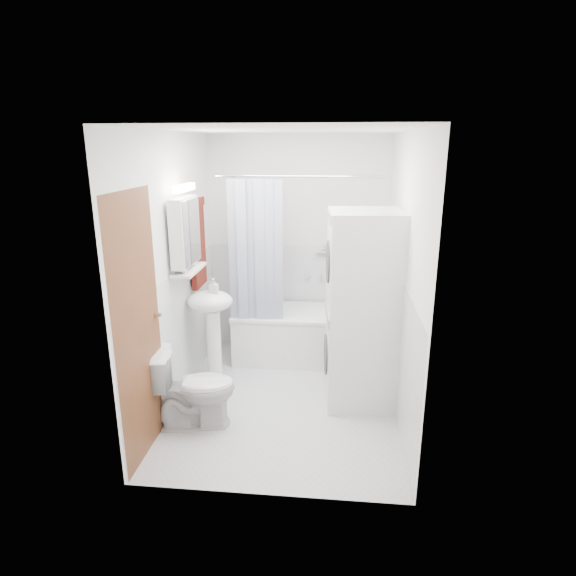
# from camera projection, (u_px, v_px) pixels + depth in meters

# --- Properties ---
(floor) EXTENTS (2.60, 2.60, 0.00)m
(floor) POSITION_uv_depth(u_px,v_px,m) (286.00, 399.00, 4.51)
(floor) COLOR silver
(floor) RESTS_ON ground
(room_walls) EXTENTS (2.60, 2.60, 2.60)m
(room_walls) POSITION_uv_depth(u_px,v_px,m) (286.00, 243.00, 4.09)
(room_walls) COLOR white
(room_walls) RESTS_ON ground
(wainscot) EXTENTS (1.98, 2.58, 2.58)m
(wainscot) POSITION_uv_depth(u_px,v_px,m) (289.00, 328.00, 4.62)
(wainscot) COLOR white
(wainscot) RESTS_ON ground
(door) EXTENTS (0.05, 2.00, 2.00)m
(door) POSITION_uv_depth(u_px,v_px,m) (159.00, 315.00, 3.79)
(door) COLOR brown
(door) RESTS_ON ground
(bathtub) EXTENTS (1.44, 0.68, 0.55)m
(bathtub) POSITION_uv_depth(u_px,v_px,m) (300.00, 332.00, 5.30)
(bathtub) COLOR white
(bathtub) RESTS_ON ground
(tub_spout) EXTENTS (0.04, 0.12, 0.04)m
(tub_spout) POSITION_uv_depth(u_px,v_px,m) (321.00, 275.00, 5.43)
(tub_spout) COLOR silver
(tub_spout) RESTS_ON room_walls
(curtain_rod) EXTENTS (1.62, 0.02, 0.02)m
(curtain_rod) POSITION_uv_depth(u_px,v_px,m) (300.00, 176.00, 4.54)
(curtain_rod) COLOR silver
(curtain_rod) RESTS_ON room_walls
(shower_curtain) EXTENTS (0.55, 0.02, 1.45)m
(shower_curtain) POSITION_uv_depth(u_px,v_px,m) (256.00, 253.00, 4.80)
(shower_curtain) COLOR #15244C
(shower_curtain) RESTS_ON curtain_rod
(sink) EXTENTS (0.44, 0.37, 1.04)m
(sink) POSITION_uv_depth(u_px,v_px,m) (211.00, 315.00, 4.65)
(sink) COLOR white
(sink) RESTS_ON ground
(medicine_cabinet) EXTENTS (0.13, 0.50, 0.71)m
(medicine_cabinet) POSITION_uv_depth(u_px,v_px,m) (185.00, 230.00, 4.25)
(medicine_cabinet) COLOR white
(medicine_cabinet) RESTS_ON room_walls
(shelf) EXTENTS (0.18, 0.54, 0.02)m
(shelf) POSITION_uv_depth(u_px,v_px,m) (189.00, 270.00, 4.35)
(shelf) COLOR silver
(shelf) RESTS_ON room_walls
(shower_caddy) EXTENTS (0.22, 0.06, 0.02)m
(shower_caddy) POSITION_uv_depth(u_px,v_px,m) (326.00, 251.00, 5.34)
(shower_caddy) COLOR silver
(shower_caddy) RESTS_ON room_walls
(towel) EXTENTS (0.07, 0.37, 0.90)m
(towel) POSITION_uv_depth(u_px,v_px,m) (198.00, 242.00, 4.76)
(towel) COLOR #5F2116
(towel) RESTS_ON room_walls
(washer_dryer) EXTENTS (0.68, 0.67, 1.76)m
(washer_dryer) POSITION_uv_depth(u_px,v_px,m) (362.00, 310.00, 4.28)
(washer_dryer) COLOR white
(washer_dryer) RESTS_ON ground
(toilet) EXTENTS (0.75, 0.51, 0.68)m
(toilet) POSITION_uv_depth(u_px,v_px,m) (194.00, 388.00, 4.01)
(toilet) COLOR white
(toilet) RESTS_ON ground
(soap_pump) EXTENTS (0.08, 0.17, 0.08)m
(soap_pump) POSITION_uv_depth(u_px,v_px,m) (214.00, 292.00, 4.55)
(soap_pump) COLOR gray
(soap_pump) RESTS_ON sink
(shelf_bottle) EXTENTS (0.07, 0.18, 0.07)m
(shelf_bottle) POSITION_uv_depth(u_px,v_px,m) (184.00, 269.00, 4.19)
(shelf_bottle) COLOR gray
(shelf_bottle) RESTS_ON shelf
(shelf_cup) EXTENTS (0.10, 0.09, 0.10)m
(shelf_cup) POSITION_uv_depth(u_px,v_px,m) (193.00, 260.00, 4.45)
(shelf_cup) COLOR gray
(shelf_cup) RESTS_ON shelf
(shampoo_a) EXTENTS (0.13, 0.17, 0.13)m
(shampoo_a) POSITION_uv_depth(u_px,v_px,m) (329.00, 245.00, 5.31)
(shampoo_a) COLOR gray
(shampoo_a) RESTS_ON shower_caddy
(shampoo_b) EXTENTS (0.08, 0.21, 0.08)m
(shampoo_b) POSITION_uv_depth(u_px,v_px,m) (340.00, 247.00, 5.31)
(shampoo_b) COLOR navy
(shampoo_b) RESTS_ON shower_caddy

